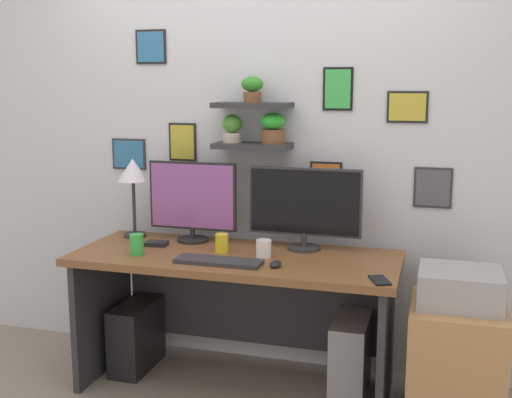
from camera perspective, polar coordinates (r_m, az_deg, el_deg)
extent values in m
plane|color=gray|center=(3.65, -1.80, -16.39)|extent=(8.00, 8.00, 0.00)
cube|color=silver|center=(3.69, 0.22, 5.81)|extent=(4.40, 0.04, 2.70)
cube|color=#2D2D33|center=(3.58, -0.32, 4.76)|extent=(0.43, 0.20, 0.03)
cube|color=#2D2D33|center=(3.57, -0.32, 8.34)|extent=(0.43, 0.20, 0.03)
cylinder|color=brown|center=(3.55, 1.52, 5.58)|extent=(0.13, 0.13, 0.08)
ellipsoid|color=green|center=(3.54, 1.53, 6.95)|extent=(0.14, 0.14, 0.09)
cylinder|color=brown|center=(3.57, -0.32, 9.05)|extent=(0.10, 0.10, 0.06)
ellipsoid|color=#308129|center=(3.57, -0.32, 10.18)|extent=(0.12, 0.12, 0.08)
cylinder|color=#B2A899|center=(3.61, -2.12, 5.48)|extent=(0.11, 0.11, 0.06)
ellipsoid|color=#448E32|center=(3.61, -2.13, 6.73)|extent=(0.11, 0.11, 0.10)
cube|color=black|center=(3.83, -6.52, 5.06)|extent=(0.17, 0.02, 0.22)
cube|color=gold|center=(3.82, -6.57, 5.05)|extent=(0.15, 0.00, 0.20)
cube|color=black|center=(3.60, 6.24, 2.10)|extent=(0.18, 0.02, 0.15)
cube|color=orange|center=(3.60, 6.22, 2.08)|extent=(0.15, 0.00, 0.13)
cube|color=#2D2D33|center=(3.99, -11.20, 3.95)|extent=(0.22, 0.02, 0.19)
cube|color=teal|center=(3.98, -11.26, 3.93)|extent=(0.20, 0.00, 0.16)
cube|color=black|center=(3.52, 13.32, 7.96)|extent=(0.21, 0.02, 0.17)
cube|color=gold|center=(3.51, 13.31, 7.96)|extent=(0.19, 0.00, 0.14)
cube|color=black|center=(3.90, -9.30, 13.20)|extent=(0.19, 0.02, 0.20)
cube|color=teal|center=(3.89, -9.36, 13.21)|extent=(0.17, 0.00, 0.17)
cube|color=black|center=(3.56, 7.30, 9.68)|extent=(0.16, 0.02, 0.23)
cube|color=green|center=(3.55, 7.28, 9.68)|extent=(0.14, 0.00, 0.21)
cube|color=#2D2D33|center=(3.56, 15.45, 0.98)|extent=(0.20, 0.02, 0.22)
cube|color=#4C4C56|center=(3.55, 15.45, 0.95)|extent=(0.18, 0.00, 0.19)
cube|color=brown|center=(3.39, -1.87, -5.29)|extent=(1.71, 0.68, 0.04)
cube|color=#2D2D33|center=(3.81, -13.44, -9.67)|extent=(0.04, 0.62, 0.71)
cube|color=#2D2D33|center=(3.36, 11.49, -12.40)|extent=(0.04, 0.62, 0.71)
cube|color=#2D2D33|center=(3.76, -0.39, -9.09)|extent=(1.51, 0.02, 0.50)
cylinder|color=black|center=(3.68, -5.64, -3.62)|extent=(0.18, 0.18, 0.02)
cylinder|color=black|center=(3.67, -5.65, -3.01)|extent=(0.03, 0.03, 0.06)
cube|color=black|center=(3.63, -5.65, 0.29)|extent=(0.51, 0.02, 0.39)
cube|color=#8C4C99|center=(3.62, -5.73, 0.26)|extent=(0.49, 0.00, 0.36)
cylinder|color=#2D2D33|center=(3.49, 4.27, -4.35)|extent=(0.18, 0.18, 0.02)
cylinder|color=#2D2D33|center=(3.48, 4.28, -3.64)|extent=(0.03, 0.03, 0.07)
cube|color=#2D2D33|center=(3.45, 4.36, -0.24)|extent=(0.62, 0.02, 0.37)
cube|color=black|center=(3.43, 4.31, -0.28)|extent=(0.59, 0.00, 0.34)
cube|color=#2D2D33|center=(3.23, -3.35, -5.55)|extent=(0.44, 0.14, 0.02)
ellipsoid|color=black|center=(3.16, 1.75, -5.80)|extent=(0.06, 0.09, 0.03)
cylinder|color=#2D2D33|center=(3.83, -10.71, -3.16)|extent=(0.13, 0.13, 0.02)
cylinder|color=#2D2D33|center=(3.79, -10.79, -0.73)|extent=(0.02, 0.02, 0.31)
cone|color=silver|center=(3.76, -10.90, 2.57)|extent=(0.18, 0.18, 0.13)
cube|color=black|center=(2.99, 10.94, -7.10)|extent=(0.12, 0.16, 0.01)
cylinder|color=white|center=(3.32, 0.68, -4.43)|extent=(0.08, 0.08, 0.09)
cylinder|color=yellow|center=(3.42, -3.06, -3.93)|extent=(0.07, 0.07, 0.10)
cube|color=black|center=(3.60, -8.83, -3.94)|extent=(0.13, 0.09, 0.02)
cylinder|color=green|center=(3.42, -10.55, -4.00)|extent=(0.07, 0.07, 0.11)
cube|color=tan|center=(3.33, 17.30, -13.87)|extent=(0.44, 0.50, 0.60)
cube|color=#9E9EA3|center=(3.19, 17.67, -7.51)|extent=(0.38, 0.34, 0.17)
cube|color=black|center=(3.86, -10.56, -11.85)|extent=(0.18, 0.40, 0.39)
cube|color=#99999E|center=(3.53, 8.42, -13.70)|extent=(0.18, 0.40, 0.43)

